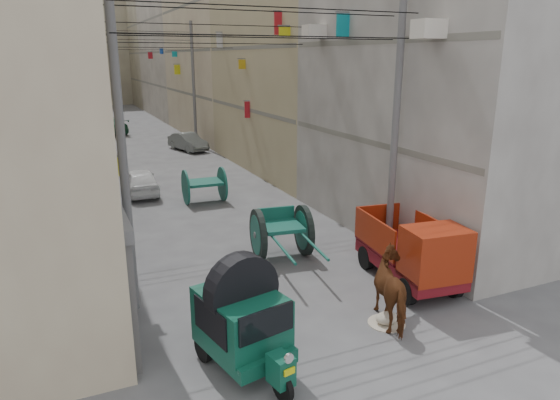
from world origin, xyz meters
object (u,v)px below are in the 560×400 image
tonga_cart (281,231)px  mini_truck (417,255)px  distant_car_white (140,181)px  horse (396,290)px  auto_rickshaw (243,318)px  distant_car_grey (188,142)px  distant_car_green (110,126)px  second_cart (204,184)px  feed_sack (387,318)px

tonga_cart → mini_truck: size_ratio=1.00×
distant_car_white → horse: bearing=104.9°
auto_rickshaw → distant_car_grey: 23.78m
distant_car_white → distant_car_grey: size_ratio=1.00×
mini_truck → distant_car_green: (-4.37, 31.58, -0.28)m
second_cart → horse: 11.18m
auto_rickshaw → second_cart: (2.37, 11.32, -0.28)m
tonga_cart → second_cart: 6.61m
feed_sack → distant_car_white: (-3.32, 13.52, 0.44)m
auto_rickshaw → second_cart: auto_rickshaw is taller
distant_car_white → distant_car_green: (0.67, 19.27, 0.05)m
auto_rickshaw → distant_car_white: size_ratio=0.77×
auto_rickshaw → feed_sack: 3.59m
mini_truck → second_cart: (-2.82, 9.91, -0.14)m
distant_car_green → tonga_cart: bearing=80.2°
mini_truck → distant_car_white: mini_truck is taller
distant_car_grey → distant_car_green: size_ratio=0.78×
horse → auto_rickshaw: bearing=18.0°
auto_rickshaw → distant_car_green: (0.82, 33.00, -0.41)m
mini_truck → second_cart: bearing=112.6°
second_cart → tonga_cart: bearing=-83.7°
feed_sack → horse: (0.21, 0.02, 0.65)m
second_cart → distant_car_green: (-1.55, 21.68, -0.14)m
horse → second_cart: bearing=-68.8°
distant_car_grey → distant_car_green: distant_car_green is taller
auto_rickshaw → mini_truck: size_ratio=0.74×
auto_rickshaw → feed_sack: bearing=-8.9°
feed_sack → distant_car_green: bearing=94.6°
auto_rickshaw → tonga_cart: size_ratio=0.74×
auto_rickshaw → horse: auto_rickshaw is taller
horse → distant_car_green: (-2.86, 32.77, -0.16)m
mini_truck → distant_car_grey: size_ratio=1.04×
tonga_cart → feed_sack: 4.62m
horse → distant_car_green: size_ratio=0.43×
tonga_cart → distant_car_grey: bearing=91.5°
feed_sack → distant_car_green: 32.91m
mini_truck → distant_car_green: mini_truck is taller
auto_rickshaw → second_cart: size_ratio=1.57×
second_cart → horse: size_ratio=0.89×
horse → distant_car_grey: 23.13m
feed_sack → distant_car_white: bearing=103.8°
tonga_cart → feed_sack: size_ratio=6.65×
mini_truck → horse: size_ratio=1.88×
tonga_cart → horse: horse is taller
tonga_cart → distant_car_white: 9.40m
distant_car_grey → distant_car_green: (-3.79, 9.67, 0.07)m
auto_rickshaw → tonga_cart: bearing=46.3°
horse → distant_car_white: horse is taller
tonga_cart → distant_car_white: tonga_cart is taller
feed_sack → distant_car_white: 13.93m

